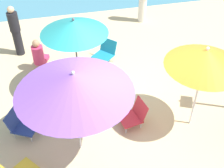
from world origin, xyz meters
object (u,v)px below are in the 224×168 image
(person_b, at_px, (39,55))
(person_a, at_px, (16,31))
(umbrella_teal, at_px, (74,27))
(umbrella_orange, at_px, (206,58))
(umbrella_purple, at_px, (74,83))
(beach_chair_d, at_px, (105,52))
(beach_chair_e, at_px, (135,114))
(beach_chair_a, at_px, (20,124))

(person_b, bearing_deg, person_a, 57.13)
(umbrella_teal, relative_size, person_b, 2.13)
(umbrella_orange, height_order, person_a, umbrella_orange)
(person_a, distance_m, person_b, 1.11)
(umbrella_purple, xyz_separation_m, beach_chair_d, (1.19, 2.95, -1.45))
(beach_chair_d, relative_size, beach_chair_e, 1.24)
(beach_chair_d, distance_m, person_b, 1.86)
(umbrella_orange, distance_m, beach_chair_a, 4.07)
(person_a, xyz_separation_m, person_b, (0.56, -0.90, -0.31))
(umbrella_orange, relative_size, beach_chair_a, 2.83)
(umbrella_purple, distance_m, beach_chair_a, 2.02)
(beach_chair_d, bearing_deg, umbrella_teal, 6.42)
(umbrella_teal, xyz_separation_m, person_b, (-0.92, 1.14, -1.34))
(umbrella_teal, height_order, person_b, umbrella_teal)
(umbrella_orange, relative_size, beach_chair_e, 3.27)
(umbrella_purple, relative_size, person_b, 2.26)
(umbrella_purple, bearing_deg, beach_chair_e, 16.76)
(umbrella_orange, relative_size, beach_chair_d, 2.63)
(umbrella_purple, distance_m, beach_chair_d, 3.49)
(umbrella_purple, distance_m, person_a, 4.23)
(person_a, bearing_deg, umbrella_teal, 165.95)
(person_b, bearing_deg, umbrella_teal, -116.16)
(beach_chair_d, relative_size, person_b, 0.83)
(person_a, height_order, person_b, person_a)
(umbrella_orange, bearing_deg, person_b, 137.44)
(beach_chair_d, xyz_separation_m, person_a, (-2.42, 0.98, 0.45))
(umbrella_orange, height_order, beach_chair_d, umbrella_orange)
(umbrella_orange, xyz_separation_m, umbrella_purple, (-2.53, -0.10, -0.05))
(beach_chair_d, bearing_deg, person_a, -64.43)
(person_b, bearing_deg, beach_chair_d, -67.43)
(umbrella_orange, relative_size, umbrella_teal, 1.02)
(beach_chair_d, distance_m, person_a, 2.65)
(umbrella_purple, xyz_separation_m, person_b, (-0.66, 3.03, -1.30))
(beach_chair_e, bearing_deg, person_b, -64.23)
(umbrella_orange, height_order, umbrella_teal, umbrella_orange)
(umbrella_teal, bearing_deg, person_a, 126.02)
(beach_chair_d, distance_m, beach_chair_e, 2.56)
(umbrella_teal, bearing_deg, umbrella_purple, -97.91)
(umbrella_orange, height_order, person_b, umbrella_orange)
(beach_chair_a, height_order, beach_chair_e, beach_chair_e)
(beach_chair_d, bearing_deg, person_b, -44.83)
(umbrella_teal, xyz_separation_m, person_a, (-1.49, 2.04, -1.04))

